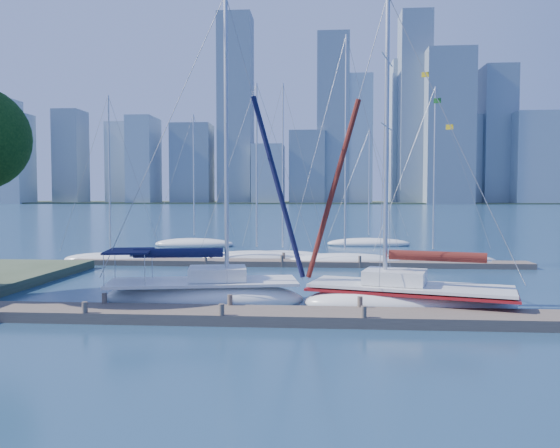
{
  "coord_description": "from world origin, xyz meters",
  "views": [
    {
      "loc": [
        3.5,
        -19.82,
        4.64
      ],
      "look_at": [
        1.71,
        4.0,
        3.39
      ],
      "focal_mm": 35.0,
      "sensor_mm": 36.0,
      "label": 1
    }
  ],
  "objects": [
    {
      "name": "bg_boat_6",
      "position": [
        -7.99,
        28.94,
        0.26
      ],
      "size": [
        7.6,
        3.6,
        12.26
      ],
      "rotation": [
        0.0,
        0.0,
        0.19
      ],
      "color": "silver",
      "rests_on": "ground"
    },
    {
      "name": "far_dock",
      "position": [
        2.0,
        16.0,
        0.18
      ],
      "size": [
        30.0,
        1.8,
        0.36
      ],
      "primitive_type": "cube",
      "color": "#4E4239",
      "rests_on": "ground"
    },
    {
      "name": "near_dock",
      "position": [
        0.0,
        0.0,
        0.2
      ],
      "size": [
        26.0,
        2.0,
        0.4
      ],
      "primitive_type": "cube",
      "color": "#4E4239",
      "rests_on": "ground"
    },
    {
      "name": "bg_boat_1",
      "position": [
        -0.96,
        18.0,
        0.26
      ],
      "size": [
        8.07,
        3.67,
        12.74
      ],
      "rotation": [
        0.0,
        0.0,
        0.18
      ],
      "color": "silver",
      "rests_on": "ground"
    },
    {
      "name": "bg_boat_3",
      "position": [
        5.12,
        16.62,
        0.3
      ],
      "size": [
        8.01,
        4.37,
        15.54
      ],
      "rotation": [
        0.0,
        0.0,
        0.28
      ],
      "color": "silver",
      "rests_on": "ground"
    },
    {
      "name": "far_shore",
      "position": [
        0.0,
        320.0,
        0.0
      ],
      "size": [
        800.0,
        100.0,
        1.5
      ],
      "primitive_type": "cube",
      "color": "#38472D",
      "rests_on": "ground"
    },
    {
      "name": "sailboat_navy",
      "position": [
        -1.49,
        2.97,
        1.05
      ],
      "size": [
        8.95,
        4.28,
        13.65
      ],
      "rotation": [
        0.0,
        0.0,
        0.18
      ],
      "color": "silver",
      "rests_on": "ground"
    },
    {
      "name": "bg_boat_2",
      "position": [
        0.77,
        19.3,
        0.24
      ],
      "size": [
        7.11,
        4.58,
        12.92
      ],
      "rotation": [
        0.0,
        0.0,
        -0.41
      ],
      "color": "silver",
      "rests_on": "ground"
    },
    {
      "name": "ground",
      "position": [
        0.0,
        0.0,
        0.0
      ],
      "size": [
        700.0,
        700.0,
        0.0
      ],
      "primitive_type": "plane",
      "color": "navy",
      "rests_on": "ground"
    },
    {
      "name": "skyline",
      "position": [
        22.41,
        290.33,
        34.72
      ],
      "size": [
        502.35,
        51.31,
        106.11
      ],
      "color": "#7D90A1",
      "rests_on": "ground"
    },
    {
      "name": "bg_boat_0",
      "position": [
        -10.98,
        16.7,
        0.24
      ],
      "size": [
        6.98,
        3.54,
        11.77
      ],
      "rotation": [
        0.0,
        0.0,
        0.23
      ],
      "color": "silver",
      "rests_on": "ground"
    },
    {
      "name": "sailboat_maroon",
      "position": [
        7.1,
        2.48,
        1.01
      ],
      "size": [
        9.07,
        5.1,
        13.31
      ],
      "rotation": [
        0.0,
        0.0,
        -0.28
      ],
      "color": "silver",
      "rests_on": "ground"
    },
    {
      "name": "bg_boat_7",
      "position": [
        7.92,
        30.8,
        0.24
      ],
      "size": [
        7.92,
        3.81,
        11.02
      ],
      "rotation": [
        0.0,
        0.0,
        0.23
      ],
      "color": "silver",
      "rests_on": "ground"
    },
    {
      "name": "bg_boat_4",
      "position": [
        11.14,
        17.78,
        0.25
      ],
      "size": [
        8.76,
        4.13,
        12.29
      ],
      "rotation": [
        0.0,
        0.0,
        0.23
      ],
      "color": "silver",
      "rests_on": "ground"
    }
  ]
}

